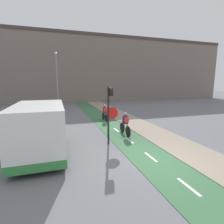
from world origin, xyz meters
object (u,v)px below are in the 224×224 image
at_px(cyclist_near, 125,124).
at_px(street_lamp_far, 57,75).
at_px(traffic_light_pole, 110,109).
at_px(van, 40,131).
at_px(cyclist_far, 105,113).

bearing_deg(cyclist_near, street_lamp_far, 107.83).
xyz_separation_m(traffic_light_pole, street_lamp_far, (-2.62, 14.11, 2.36)).
height_order(traffic_light_pole, cyclist_near, traffic_light_pole).
height_order(street_lamp_far, cyclist_near, street_lamp_far).
distance_m(street_lamp_far, van, 15.04).
relative_size(cyclist_far, van, 0.39).
relative_size(cyclist_near, cyclist_far, 1.02).
xyz_separation_m(traffic_light_pole, cyclist_near, (1.49, 1.32, -1.28)).
xyz_separation_m(cyclist_near, cyclist_far, (-0.16, 4.58, -0.00)).
bearing_deg(street_lamp_far, van, -93.95).
relative_size(street_lamp_far, cyclist_near, 4.04).
bearing_deg(traffic_light_pole, street_lamp_far, 100.54).
height_order(street_lamp_far, cyclist_far, street_lamp_far).
xyz_separation_m(traffic_light_pole, cyclist_far, (1.33, 5.90, -1.28)).
height_order(cyclist_near, van, van).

